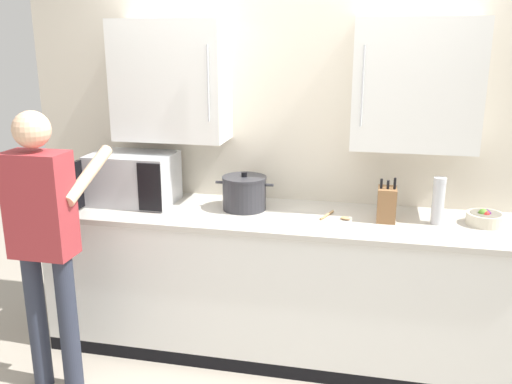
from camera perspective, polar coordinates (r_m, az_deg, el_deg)
name	(u,v)px	position (r m, az deg, el deg)	size (l,w,h in m)	color
back_wall_tiled	(291,130)	(3.66, 3.62, 6.45)	(3.66, 0.44, 2.61)	beige
counter_unit	(280,284)	(3.62, 2.52, -9.47)	(3.02, 0.71, 0.94)	white
microwave_oven	(128,179)	(3.74, -13.07, 1.37)	(0.56, 0.77, 0.33)	#B7BABF
knife_block	(387,204)	(3.39, 13.36, -1.22)	(0.11, 0.15, 0.27)	brown
thermos_flask	(438,201)	(3.40, 18.33, -0.86)	(0.07, 0.07, 0.28)	#B7BABF
stock_pot	(244,193)	(3.52, -1.22, -0.08)	(0.38, 0.28, 0.24)	#2D2D33
wooden_spoon	(337,217)	(3.41, 8.38, -2.54)	(0.19, 0.18, 0.02)	tan
fruit_bowl	(485,218)	(3.52, 22.62, -2.47)	(0.22, 0.22, 0.10)	beige
person_figure	(43,231)	(3.26, -21.14, -3.76)	(0.47, 0.54, 1.65)	#282D3D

